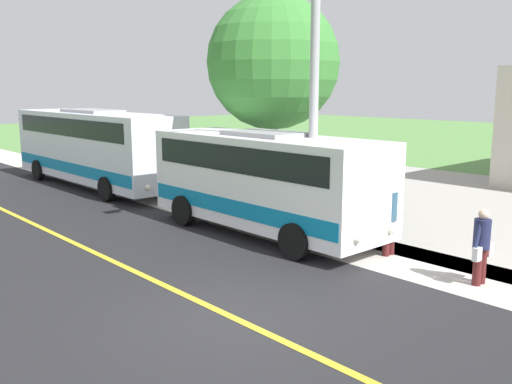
{
  "coord_description": "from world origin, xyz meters",
  "views": [
    {
      "loc": [
        5.96,
        7.24,
        4.03
      ],
      "look_at": [
        -3.5,
        -3.22,
        1.4
      ],
      "focal_mm": 39.08,
      "sensor_mm": 36.0,
      "label": 1
    }
  ],
  "objects_px": {
    "transit_bus_rear": "(94,145)",
    "pedestrian_with_bags": "(481,245)",
    "shuttle_bus_front": "(265,178)",
    "tree_curbside": "(273,63)",
    "pedestrian_waiting": "(390,216)",
    "street_light_pole": "(311,84)"
  },
  "relations": [
    {
      "from": "pedestrian_with_bags",
      "to": "street_light_pole",
      "type": "distance_m",
      "value": 5.8
    },
    {
      "from": "shuttle_bus_front",
      "to": "transit_bus_rear",
      "type": "distance_m",
      "value": 10.36
    },
    {
      "from": "shuttle_bus_front",
      "to": "pedestrian_waiting",
      "type": "relative_size",
      "value": 4.14
    },
    {
      "from": "street_light_pole",
      "to": "shuttle_bus_front",
      "type": "bearing_deg",
      "value": -73.31
    },
    {
      "from": "shuttle_bus_front",
      "to": "tree_curbside",
      "type": "relative_size",
      "value": 1.06
    },
    {
      "from": "pedestrian_waiting",
      "to": "tree_curbside",
      "type": "height_order",
      "value": "tree_curbside"
    },
    {
      "from": "shuttle_bus_front",
      "to": "tree_curbside",
      "type": "xyz_separation_m",
      "value": [
        -2.92,
        -2.75,
        3.29
      ]
    },
    {
      "from": "transit_bus_rear",
      "to": "pedestrian_waiting",
      "type": "distance_m",
      "value": 13.99
    },
    {
      "from": "street_light_pole",
      "to": "tree_curbside",
      "type": "height_order",
      "value": "street_light_pole"
    },
    {
      "from": "shuttle_bus_front",
      "to": "tree_curbside",
      "type": "bearing_deg",
      "value": -136.76
    },
    {
      "from": "shuttle_bus_front",
      "to": "pedestrian_waiting",
      "type": "height_order",
      "value": "shuttle_bus_front"
    },
    {
      "from": "street_light_pole",
      "to": "pedestrian_with_bags",
      "type": "bearing_deg",
      "value": 90.74
    },
    {
      "from": "street_light_pole",
      "to": "transit_bus_rear",
      "type": "bearing_deg",
      "value": -88.03
    },
    {
      "from": "transit_bus_rear",
      "to": "pedestrian_with_bags",
      "type": "height_order",
      "value": "transit_bus_rear"
    },
    {
      "from": "pedestrian_waiting",
      "to": "street_light_pole",
      "type": "xyz_separation_m",
      "value": [
        0.41,
        -2.29,
        3.16
      ]
    },
    {
      "from": "transit_bus_rear",
      "to": "pedestrian_with_bags",
      "type": "xyz_separation_m",
      "value": [
        -0.46,
        16.43,
        -0.89
      ]
    },
    {
      "from": "pedestrian_waiting",
      "to": "tree_curbside",
      "type": "xyz_separation_m",
      "value": [
        -2.12,
        -6.34,
        3.89
      ]
    },
    {
      "from": "pedestrian_waiting",
      "to": "street_light_pole",
      "type": "bearing_deg",
      "value": -79.89
    },
    {
      "from": "shuttle_bus_front",
      "to": "street_light_pole",
      "type": "xyz_separation_m",
      "value": [
        -0.39,
        1.3,
        2.56
      ]
    },
    {
      "from": "transit_bus_rear",
      "to": "pedestrian_with_bags",
      "type": "distance_m",
      "value": 16.46
    },
    {
      "from": "pedestrian_with_bags",
      "to": "shuttle_bus_front",
      "type": "bearing_deg",
      "value": -85.75
    },
    {
      "from": "pedestrian_with_bags",
      "to": "pedestrian_waiting",
      "type": "bearing_deg",
      "value": -97.96
    }
  ]
}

